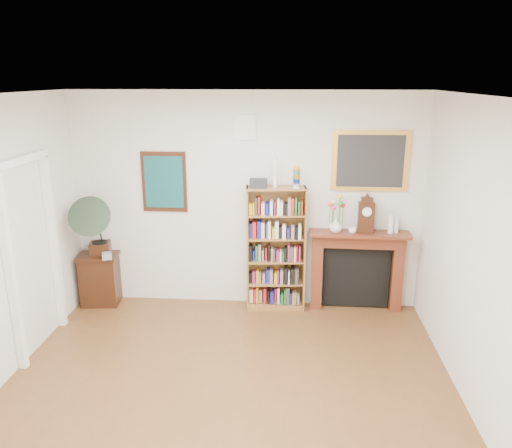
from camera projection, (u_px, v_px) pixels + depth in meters
The scene contains 15 objects.
room at pixel (218, 276), 4.04m from camera, with size 4.51×5.01×2.81m.
door_casing at pixel (31, 240), 5.38m from camera, with size 0.08×1.02×2.17m.
teal_poster at pixel (164, 182), 6.41m from camera, with size 0.58×0.04×0.78m.
small_picture at pixel (245, 127), 6.14m from camera, with size 0.26×0.04×0.30m.
gilt_painting at pixel (370, 161), 6.15m from camera, with size 0.95×0.04×0.75m.
bookshelf at pixel (276, 242), 6.39m from camera, with size 0.78×0.34×1.88m.
side_cabinet at pixel (100, 279), 6.67m from camera, with size 0.51×0.37×0.70m, color black.
fireplace at pixel (357, 264), 6.46m from camera, with size 1.27×0.34×1.07m.
gramophone at pixel (93, 223), 6.33m from camera, with size 0.64×0.74×0.84m.
cd_stack at pixel (107, 256), 6.41m from camera, with size 0.12×0.12×0.08m, color #AEAEBA.
mantel_clock at pixel (366, 216), 6.21m from camera, with size 0.20×0.12×0.45m.
flower_vase at pixel (336, 225), 6.27m from camera, with size 0.17×0.17×0.17m, color silver.
teacup at pixel (352, 230), 6.24m from camera, with size 0.10×0.10×0.08m, color white.
bottle_left at pixel (391, 224), 6.22m from camera, with size 0.07×0.07×0.24m, color silver.
bottle_right at pixel (396, 225), 6.24m from camera, with size 0.06×0.06×0.20m, color silver.
Camera 1 is at (0.58, -3.72, 2.96)m, focal length 35.00 mm.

